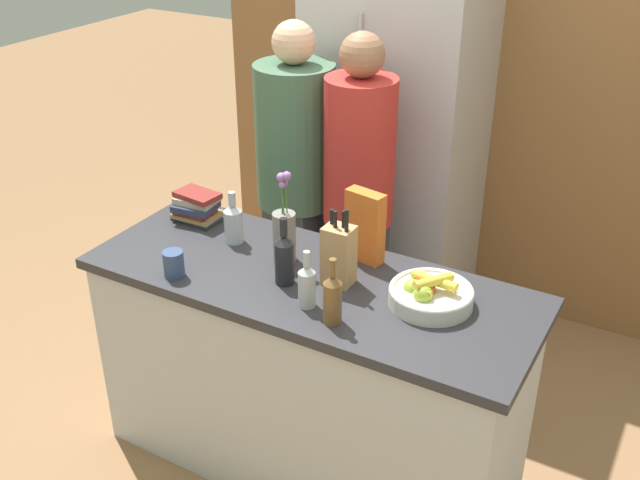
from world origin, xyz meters
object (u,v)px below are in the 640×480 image
refrigerator (396,134)px  cereal_box (365,226)px  fruit_bowl (429,293)px  person_at_sink (296,177)px  bottle_oil (332,298)px  bottle_vinegar (233,222)px  bottle_water (284,258)px  book_stack (197,207)px  person_in_blue (359,192)px  knife_block (339,254)px  coffee_mug (174,263)px  flower_vase (284,233)px  bottle_wine (307,285)px

refrigerator → cereal_box: (0.36, -1.07, 0.04)m
fruit_bowl → person_at_sink: person_at_sink is taller
bottle_oil → person_at_sink: bearing=127.3°
bottle_vinegar → bottle_water: 0.38m
book_stack → person_at_sink: person_at_sink is taller
cereal_box → book_stack: cereal_box is taller
person_in_blue → fruit_bowl: bearing=-38.1°
knife_block → book_stack: knife_block is taller
book_stack → bottle_water: bearing=-22.5°
coffee_mug → book_stack: bearing=117.3°
flower_vase → bottle_vinegar: size_ratio=1.70×
bottle_vinegar → bottle_wine: size_ratio=1.01×
refrigerator → flower_vase: size_ratio=5.42×
fruit_bowl → person_in_blue: person_in_blue is taller
refrigerator → book_stack: refrigerator is taller
bottle_wine → flower_vase: bearing=135.4°
refrigerator → knife_block: (0.35, -1.27, 0.01)m
bottle_vinegar → person_in_blue: (0.25, 0.61, -0.05)m
knife_block → bottle_vinegar: bearing=172.2°
fruit_bowl → bottle_oil: (-0.24, -0.26, 0.05)m
bottle_oil → bottle_vinegar: size_ratio=1.11×
refrigerator → fruit_bowl: bearing=-60.6°
bottle_vinegar → flower_vase: bearing=-5.8°
flower_vase → bottle_water: 0.17m
book_stack → bottle_vinegar: (0.25, -0.08, 0.02)m
flower_vase → bottle_oil: size_ratio=1.53×
bottle_vinegar → fruit_bowl: bearing=-2.7°
coffee_mug → book_stack: (-0.21, 0.40, 0.01)m
refrigerator → person_in_blue: size_ratio=1.22×
book_stack → person_in_blue: 0.73m
coffee_mug → bottle_vinegar: 0.33m
bottle_oil → bottle_wine: size_ratio=1.13×
refrigerator → knife_block: 1.31m
fruit_bowl → cereal_box: bearing=153.4°
person_at_sink → person_in_blue: size_ratio=1.00×
bottle_wine → refrigerator: bearing=102.9°
refrigerator → person_at_sink: 0.63m
bottle_wine → book_stack: bearing=155.5°
bottle_oil → bottle_water: bearing=153.6°
knife_block → flower_vase: size_ratio=0.84×
refrigerator → person_at_sink: bearing=-113.9°
fruit_bowl → bottle_vinegar: (-0.86, 0.04, 0.04)m
person_in_blue → bottle_vinegar: bearing=-103.4°
person_at_sink → bottle_wine: bearing=-41.8°
cereal_box → bottle_vinegar: cereal_box is taller
bottle_oil → bottle_wine: bottle_oil is taller
cereal_box → bottle_water: cereal_box is taller
fruit_bowl → person_at_sink: 1.16m
knife_block → person_at_sink: bearing=131.0°
fruit_bowl → bottle_oil: bearing=-132.5°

